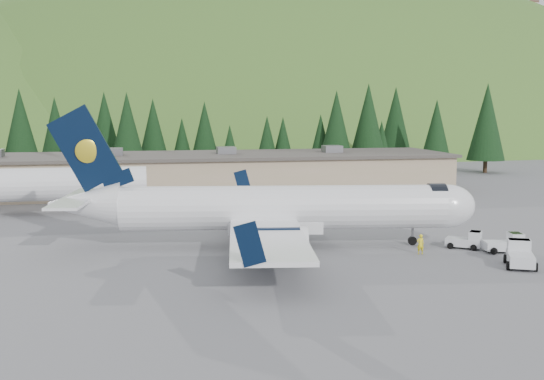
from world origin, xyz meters
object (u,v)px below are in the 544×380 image
(baggage_tug_a, at_px, (507,244))
(baggage_tug_c, at_px, (520,255))
(airliner, at_px, (274,209))
(second_airliner, at_px, (14,184))
(terminal_building, at_px, (190,173))
(baggage_tug_b, at_px, (467,241))
(ramp_worker, at_px, (420,244))

(baggage_tug_a, bearing_deg, baggage_tug_c, -98.94)
(baggage_tug_a, bearing_deg, airliner, 172.05)
(second_airliner, bearing_deg, baggage_tug_c, -38.76)
(second_airliner, relative_size, terminal_building, 0.39)
(baggage_tug_a, distance_m, baggage_tug_b, 3.12)
(airliner, xyz_separation_m, ramp_worker, (10.72, -5.10, -2.32))
(baggage_tug_b, bearing_deg, second_airliner, -177.60)
(terminal_building, height_order, ramp_worker, terminal_building)
(second_airliner, bearing_deg, baggage_tug_b, -33.18)
(airliner, relative_size, baggage_tug_b, 11.62)
(baggage_tug_c, height_order, ramp_worker, baggage_tug_c)
(baggage_tug_a, height_order, ramp_worker, ramp_worker)
(airliner, bearing_deg, baggage_tug_a, -10.00)
(baggage_tug_b, bearing_deg, baggage_tug_c, -47.14)
(airliner, distance_m, baggage_tug_a, 18.80)
(terminal_building, bearing_deg, baggage_tug_b, -65.13)
(second_airliner, height_order, baggage_tug_c, second_airliner)
(second_airliner, relative_size, baggage_tug_b, 9.06)
(second_airliner, xyz_separation_m, baggage_tug_a, (41.62, -27.65, -2.62))
(airliner, height_order, baggage_tug_c, airliner)
(baggage_tug_b, distance_m, ramp_worker, 4.79)
(airliner, height_order, baggage_tug_b, airliner)
(ramp_worker, bearing_deg, baggage_tug_a, 178.64)
(baggage_tug_c, distance_m, terminal_building, 52.23)
(airliner, height_order, second_airliner, airliner)
(second_airliner, xyz_separation_m, terminal_building, (19.91, 16.00, -0.70))
(baggage_tug_c, bearing_deg, terminal_building, 47.90)
(airliner, xyz_separation_m, second_airliner, (-23.90, 21.85, 0.20))
(baggage_tug_a, relative_size, terminal_building, 0.04)
(ramp_worker, bearing_deg, terminal_building, -66.74)
(second_airliner, distance_m, baggage_tug_a, 50.04)
(terminal_building, bearing_deg, ramp_worker, -71.10)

